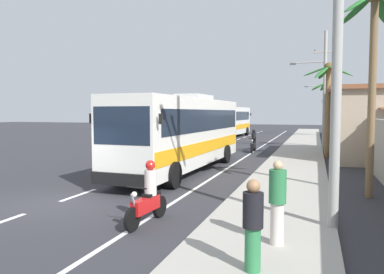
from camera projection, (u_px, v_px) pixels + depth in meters
name	position (u px, v px, depth m)	size (l,w,h in m)	color
ground_plane	(55.00, 203.00, 11.71)	(160.00, 160.00, 0.00)	#303035
sidewalk_kerb	(293.00, 167.00, 18.99)	(3.20, 90.00, 0.14)	#A8A399
lane_markings	(226.00, 155.00, 24.71)	(3.71, 71.00, 0.01)	white
boundary_wall	(364.00, 140.00, 21.48)	(0.24, 60.00, 2.60)	#9E998E
coach_bus_foreground	(184.00, 131.00, 18.12)	(3.09, 11.96, 3.84)	silver
coach_bus_far_lane	(230.00, 120.00, 43.07)	(3.19, 11.25, 3.79)	white
motorcycle_beside_bus	(148.00, 198.00, 9.58)	(0.56, 1.96, 1.65)	black
motorcycle_trailing	(253.00, 143.00, 26.73)	(0.56, 1.96, 1.67)	black
pedestrian_near_kerb	(277.00, 201.00, 7.63)	(0.36, 0.36, 1.77)	beige
pedestrian_midwalk	(253.00, 223.00, 6.34)	(0.36, 0.36, 1.62)	#2D7A47
utility_pole_nearest	(334.00, 34.00, 8.60)	(3.25, 0.24, 8.99)	#9E9E99
utility_pole_mid	(323.00, 88.00, 27.39)	(3.52, 0.24, 8.94)	#9E9E99
utility_pole_far	(324.00, 98.00, 46.09)	(3.53, 0.24, 8.90)	#9E9E99
palm_nearest	(327.00, 96.00, 29.39)	(2.55, 2.60, 5.60)	brown
palm_second	(328.00, 91.00, 23.04)	(3.00, 2.87, 6.03)	brown
palm_third	(374.00, 45.00, 12.19)	(2.63, 2.58, 7.09)	brown
palm_fourth	(333.00, 108.00, 42.52)	(2.99, 3.03, 4.96)	brown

